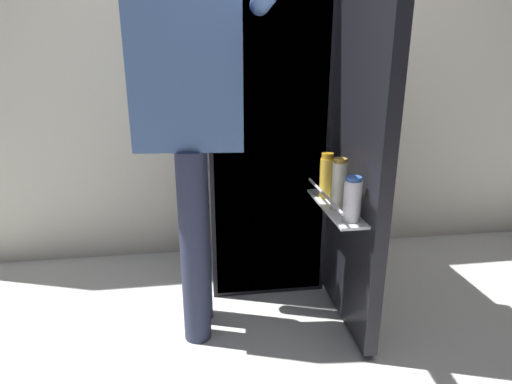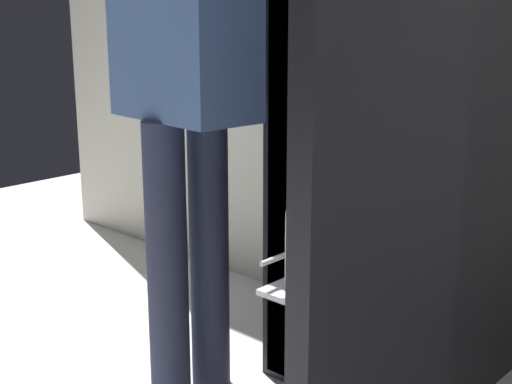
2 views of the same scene
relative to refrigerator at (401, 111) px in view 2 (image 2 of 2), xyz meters
name	(u,v)px [view 2 (image 2 of 2)]	position (x,y,z in m)	size (l,w,h in m)	color
refrigerator	(401,111)	(0.00, 0.00, 0.00)	(0.65, 1.18, 1.74)	black
person	(186,53)	(-0.40, -0.48, 0.17)	(0.56, 0.78, 1.72)	#2D334C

